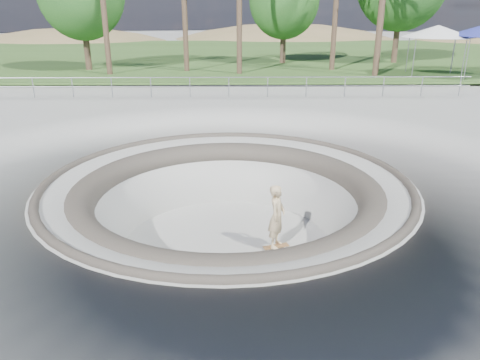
% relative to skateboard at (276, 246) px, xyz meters
% --- Properties ---
extents(ground, '(180.00, 180.00, 0.00)m').
position_rel_skateboard_xyz_m(ground, '(-1.38, 0.39, 1.84)').
color(ground, '#9D9E98').
rests_on(ground, ground).
extents(skate_bowl, '(14.00, 14.00, 4.10)m').
position_rel_skateboard_xyz_m(skate_bowl, '(-1.38, 0.39, 0.01)').
color(skate_bowl, '#9D9E98').
rests_on(skate_bowl, ground).
extents(grass_strip, '(180.00, 36.00, 0.12)m').
position_rel_skateboard_xyz_m(grass_strip, '(-1.38, 34.39, 2.06)').
color(grass_strip, '#335120').
rests_on(grass_strip, ground).
extents(distant_hills, '(103.20, 45.00, 28.60)m').
position_rel_skateboard_xyz_m(distant_hills, '(2.39, 57.56, -5.18)').
color(distant_hills, brown).
rests_on(distant_hills, ground).
extents(safety_railing, '(25.00, 0.06, 1.03)m').
position_rel_skateboard_xyz_m(safety_railing, '(-1.38, 12.39, 2.53)').
color(safety_railing, gray).
rests_on(safety_railing, ground).
extents(skateboard, '(0.78, 0.43, 0.08)m').
position_rel_skateboard_xyz_m(skateboard, '(0.00, 0.00, 0.00)').
color(skateboard, brown).
rests_on(skateboard, ground).
extents(skater, '(0.65, 0.79, 1.84)m').
position_rel_skateboard_xyz_m(skater, '(-0.00, -0.00, 0.94)').
color(skater, tan).
rests_on(skater, skateboard).
extents(canopy_white, '(6.11, 6.11, 3.16)m').
position_rel_skateboard_xyz_m(canopy_white, '(12.02, 19.39, 4.89)').
color(canopy_white, gray).
rests_on(canopy_white, ground).
extents(bushy_tree_mid, '(5.41, 4.92, 7.81)m').
position_rel_skateboard_xyz_m(bushy_tree_mid, '(2.86, 26.69, 6.85)').
color(bushy_tree_mid, brown).
rests_on(bushy_tree_mid, ground).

